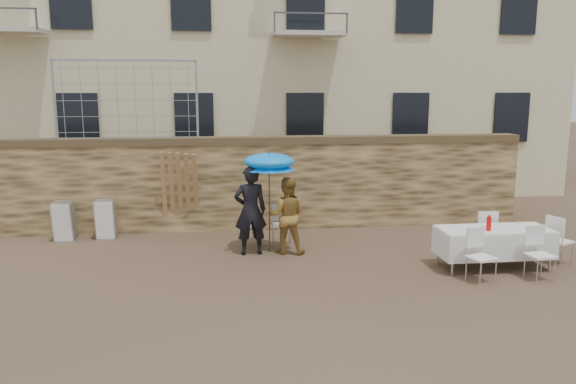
{
  "coord_description": "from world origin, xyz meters",
  "views": [
    {
      "loc": [
        -0.89,
        -8.4,
        3.38
      ],
      "look_at": [
        0.4,
        2.2,
        1.4
      ],
      "focal_mm": 35.0,
      "sensor_mm": 36.0,
      "label": 1
    }
  ],
  "objects": [
    {
      "name": "banquet_table",
      "position": [
        4.23,
        1.33,
        0.73
      ],
      "size": [
        2.1,
        0.85,
        0.78
      ],
      "color": "silver",
      "rests_on": "ground"
    },
    {
      "name": "umbrella",
      "position": [
        0.1,
        2.9,
        1.85
      ],
      "size": [
        1.08,
        1.08,
        1.96
      ],
      "color": "#3F3F44",
      "rests_on": "ground"
    },
    {
      "name": "wood_planks",
      "position": [
        -1.9,
        4.61,
        1.0
      ],
      "size": [
        0.7,
        0.2,
        2.0
      ],
      "primitive_type": null,
      "color": "#A37749",
      "rests_on": "ground"
    },
    {
      "name": "woman_dress",
      "position": [
        0.45,
        2.8,
        0.8
      ],
      "size": [
        0.88,
        0.75,
        1.6
      ],
      "primitive_type": "imported",
      "rotation": [
        0.0,
        0.0,
        2.93
      ],
      "color": "#C18F3B",
      "rests_on": "ground"
    },
    {
      "name": "couple_chair_right",
      "position": [
        0.4,
        3.35,
        0.48
      ],
      "size": [
        0.57,
        0.57,
        0.96
      ],
      "primitive_type": null,
      "rotation": [
        0.0,
        0.0,
        2.94
      ],
      "color": "white",
      "rests_on": "ground"
    },
    {
      "name": "man_suit",
      "position": [
        -0.3,
        2.8,
        0.92
      ],
      "size": [
        0.71,
        0.51,
        1.84
      ],
      "primitive_type": "imported",
      "rotation": [
        0.0,
        0.0,
        3.25
      ],
      "color": "black",
      "rests_on": "ground"
    },
    {
      "name": "chair_stack_left",
      "position": [
        -4.4,
        4.54,
        0.46
      ],
      "size": [
        0.46,
        0.55,
        0.92
      ],
      "primitive_type": null,
      "color": "white",
      "rests_on": "ground"
    },
    {
      "name": "table_chair_front_right",
      "position": [
        4.73,
        0.58,
        0.48
      ],
      "size": [
        0.54,
        0.54,
        0.96
      ],
      "primitive_type": null,
      "rotation": [
        0.0,
        0.0,
        0.14
      ],
      "color": "white",
      "rests_on": "ground"
    },
    {
      "name": "couple_chair_left",
      "position": [
        -0.3,
        3.35,
        0.48
      ],
      "size": [
        0.65,
        0.65,
        0.96
      ],
      "primitive_type": null,
      "rotation": [
        0.0,
        0.0,
        3.65
      ],
      "color": "white",
      "rests_on": "ground"
    },
    {
      "name": "chain_link_fence",
      "position": [
        -3.0,
        5.0,
        3.1
      ],
      "size": [
        3.2,
        0.06,
        1.8
      ],
      "primitive_type": null,
      "color": "gray",
      "rests_on": "stone_wall"
    },
    {
      "name": "soda_bottle",
      "position": [
        4.03,
        1.18,
        0.91
      ],
      "size": [
        0.09,
        0.09,
        0.26
      ],
      "primitive_type": "cylinder",
      "color": "red",
      "rests_on": "banquet_table"
    },
    {
      "name": "stone_wall",
      "position": [
        0.0,
        5.0,
        1.1
      ],
      "size": [
        13.0,
        0.5,
        2.2
      ],
      "primitive_type": "cube",
      "color": "olive",
      "rests_on": "ground"
    },
    {
      "name": "table_chair_front_left",
      "position": [
        3.63,
        0.58,
        0.48
      ],
      "size": [
        0.61,
        0.61,
        0.96
      ],
      "primitive_type": null,
      "rotation": [
        0.0,
        0.0,
        0.33
      ],
      "color": "white",
      "rests_on": "ground"
    },
    {
      "name": "table_chair_side",
      "position": [
        5.63,
        1.43,
        0.48
      ],
      "size": [
        0.63,
        0.63,
        0.96
      ],
      "primitive_type": null,
      "rotation": [
        0.0,
        0.0,
        1.99
      ],
      "color": "white",
      "rests_on": "ground"
    },
    {
      "name": "table_chair_back",
      "position": [
        4.43,
        2.13,
        0.48
      ],
      "size": [
        0.54,
        0.54,
        0.96
      ],
      "primitive_type": null,
      "rotation": [
        0.0,
        0.0,
        3.0
      ],
      "color": "white",
      "rests_on": "ground"
    },
    {
      "name": "ground",
      "position": [
        0.0,
        0.0,
        0.0
      ],
      "size": [
        80.0,
        80.0,
        0.0
      ],
      "primitive_type": "plane",
      "color": "brown",
      "rests_on": "ground"
    },
    {
      "name": "chair_stack_right",
      "position": [
        -3.5,
        4.54,
        0.46
      ],
      "size": [
        0.46,
        0.47,
        0.92
      ],
      "primitive_type": null,
      "color": "white",
      "rests_on": "ground"
    }
  ]
}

